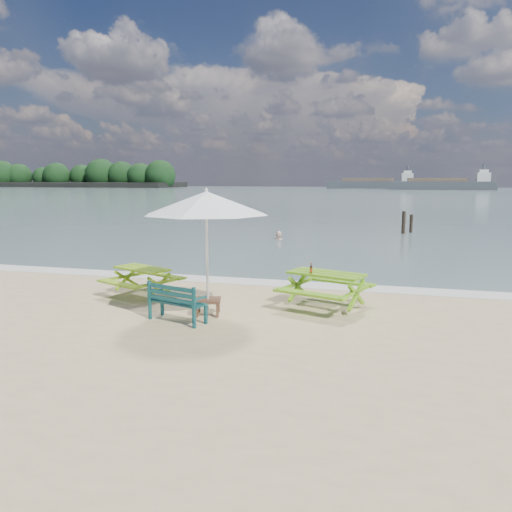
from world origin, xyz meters
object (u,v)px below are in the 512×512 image
(swimmer, at_px, (279,249))
(park_bench, at_px, (178,310))
(beer_bottle, at_px, (311,270))
(picnic_table_right, at_px, (326,291))
(side_table, at_px, (208,307))
(patio_umbrella, at_px, (206,203))
(picnic_table_left, at_px, (142,282))

(swimmer, bearing_deg, park_bench, -85.37)
(beer_bottle, bearing_deg, park_bench, -144.09)
(picnic_table_right, height_order, park_bench, picnic_table_right)
(swimmer, bearing_deg, picnic_table_right, -72.32)
(swimmer, bearing_deg, side_table, -83.41)
(picnic_table_right, distance_m, beer_bottle, 0.61)
(park_bench, relative_size, patio_umbrella, 0.40)
(picnic_table_right, xyz_separation_m, park_bench, (-2.74, -1.93, -0.14))
(swimmer, bearing_deg, picnic_table_left, -93.04)
(picnic_table_right, distance_m, patio_umbrella, 3.33)
(picnic_table_right, bearing_deg, side_table, -150.87)
(side_table, xyz_separation_m, patio_umbrella, (0.00, 0.00, 2.19))
(picnic_table_left, relative_size, beer_bottle, 8.73)
(picnic_table_left, distance_m, swimmer, 12.29)
(picnic_table_right, relative_size, patio_umbrella, 0.70)
(picnic_table_left, distance_m, beer_bottle, 4.25)
(side_table, bearing_deg, picnic_table_right, 29.13)
(picnic_table_left, relative_size, patio_umbrella, 0.63)
(park_bench, relative_size, beer_bottle, 5.57)
(picnic_table_right, height_order, side_table, picnic_table_right)
(park_bench, bearing_deg, patio_umbrella, 56.91)
(picnic_table_left, height_order, picnic_table_right, picnic_table_right)
(picnic_table_left, distance_m, patio_umbrella, 3.25)
(beer_bottle, distance_m, swimmer, 12.94)
(side_table, relative_size, swimmer, 0.38)
(beer_bottle, bearing_deg, swimmer, 106.10)
(beer_bottle, bearing_deg, side_table, -150.85)
(picnic_table_left, height_order, side_table, picnic_table_left)
(park_bench, relative_size, swimmer, 0.76)
(patio_umbrella, distance_m, swimmer, 13.87)
(side_table, distance_m, swimmer, 13.59)
(picnic_table_right, xyz_separation_m, side_table, (-2.33, -1.30, -0.20))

